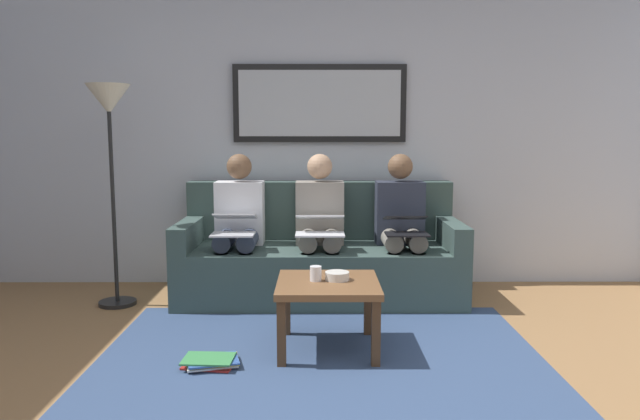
{
  "coord_description": "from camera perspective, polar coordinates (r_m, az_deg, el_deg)",
  "views": [
    {
      "loc": [
        0.02,
        2.6,
        1.31
      ],
      "look_at": [
        0.0,
        -1.7,
        0.75
      ],
      "focal_mm": 33.56,
      "sensor_mm": 36.0,
      "label": 1
    }
  ],
  "objects": [
    {
      "name": "laptop_silver",
      "position": [
        4.5,
        -8.18,
        -1.33
      ],
      "size": [
        0.31,
        0.37,
        0.16
      ],
      "color": "silver"
    },
    {
      "name": "person_middle",
      "position": [
        4.7,
        -0.02,
        -1.15
      ],
      "size": [
        0.38,
        0.58,
        1.14
      ],
      "color": "gray",
      "rests_on": "couch"
    },
    {
      "name": "couch",
      "position": [
        4.82,
        -0.02,
        -4.53
      ],
      "size": [
        2.2,
        0.9,
        0.9
      ],
      "color": "#384C47",
      "rests_on": "ground_plane"
    },
    {
      "name": "framed_mirror",
      "position": [
        5.11,
        -0.04,
        10.13
      ],
      "size": [
        1.46,
        0.05,
        0.65
      ],
      "color": "black"
    },
    {
      "name": "cup",
      "position": [
        3.61,
        -0.41,
        -6.08
      ],
      "size": [
        0.07,
        0.07,
        0.09
      ],
      "primitive_type": "cylinder",
      "color": "silver",
      "rests_on": "coffee_table"
    },
    {
      "name": "person_left",
      "position": [
        4.74,
        7.74,
        -1.14
      ],
      "size": [
        0.38,
        0.58,
        1.14
      ],
      "color": "#2D3342",
      "rests_on": "couch"
    },
    {
      "name": "wall_rear",
      "position": [
        5.2,
        -0.04,
        7.33
      ],
      "size": [
        6.0,
        0.12,
        2.6
      ],
      "primitive_type": "cube",
      "color": "#B7BCC6",
      "rests_on": "ground_plane"
    },
    {
      "name": "person_right",
      "position": [
        4.74,
        -7.78,
        -1.15
      ],
      "size": [
        0.38,
        0.58,
        1.14
      ],
      "color": "silver",
      "rests_on": "couch"
    },
    {
      "name": "area_rug",
      "position": [
        3.69,
        0.05,
        -13.34
      ],
      "size": [
        2.6,
        1.8,
        0.01
      ],
      "primitive_type": "cube",
      "color": "#33476B",
      "rests_on": "ground_plane"
    },
    {
      "name": "coffee_table",
      "position": [
        3.62,
        0.76,
        -7.79
      ],
      "size": [
        0.61,
        0.61,
        0.42
      ],
      "color": "brown",
      "rests_on": "ground_plane"
    },
    {
      "name": "standing_lamp",
      "position": [
        4.7,
        -19.44,
        7.76
      ],
      "size": [
        0.32,
        0.32,
        1.66
      ],
      "color": "black",
      "rests_on": "ground_plane"
    },
    {
      "name": "magazine_stack",
      "position": [
        3.53,
        -10.33,
        -14.0
      ],
      "size": [
        0.34,
        0.28,
        0.05
      ],
      "color": "red",
      "rests_on": "ground_plane"
    },
    {
      "name": "laptop_black",
      "position": [
        4.5,
        8.18,
        -1.41
      ],
      "size": [
        0.31,
        0.33,
        0.14
      ],
      "color": "black"
    },
    {
      "name": "bowl",
      "position": [
        3.64,
        1.65,
        -6.3
      ],
      "size": [
        0.15,
        0.15,
        0.05
      ],
      "primitive_type": "cylinder",
      "color": "beige",
      "rests_on": "coffee_table"
    },
    {
      "name": "laptop_white",
      "position": [
        4.45,
        -0.01,
        -1.39
      ],
      "size": [
        0.36,
        0.34,
        0.15
      ],
      "color": "white"
    }
  ]
}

